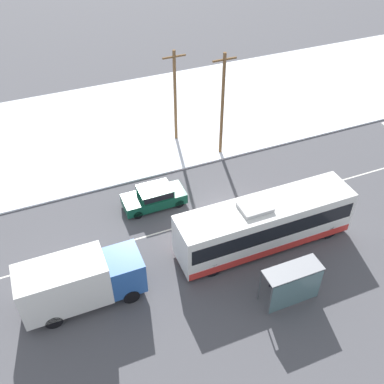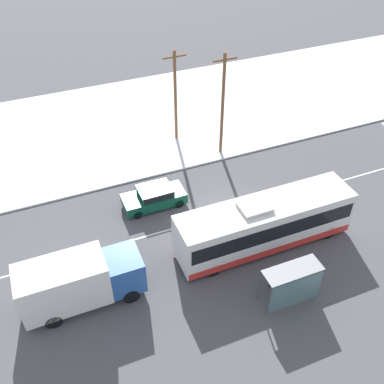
{
  "view_description": "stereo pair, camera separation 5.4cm",
  "coord_description": "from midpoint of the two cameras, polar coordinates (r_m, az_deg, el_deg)",
  "views": [
    {
      "loc": [
        -10.28,
        -19.63,
        20.56
      ],
      "look_at": [
        -1.63,
        1.41,
        1.4
      ],
      "focal_mm": 42.0,
      "sensor_mm": 36.0,
      "label": 1
    },
    {
      "loc": [
        -10.23,
        -19.65,
        20.56
      ],
      "look_at": [
        -1.63,
        1.41,
        1.4
      ],
      "focal_mm": 42.0,
      "sensor_mm": 36.0,
      "label": 2
    }
  ],
  "objects": [
    {
      "name": "utility_pole_snowlot",
      "position": [
        35.38,
        -2.2,
        12.14
      ],
      "size": [
        1.8,
        0.24,
        7.61
      ],
      "color": "brown",
      "rests_on": "ground_plane"
    },
    {
      "name": "sedan_car",
      "position": [
        30.44,
        -4.85,
        -0.54
      ],
      "size": [
        4.24,
        1.8,
        1.48
      ],
      "rotation": [
        0.0,
        0.0,
        3.14
      ],
      "color": "#0F4733",
      "rests_on": "ground_plane"
    },
    {
      "name": "city_bus",
      "position": [
        27.47,
        9.16,
        -4.0
      ],
      "size": [
        11.01,
        2.57,
        3.41
      ],
      "color": "white",
      "rests_on": "ground_plane"
    },
    {
      "name": "snow_lot",
      "position": [
        40.35,
        -4.52,
        9.43
      ],
      "size": [
        80.0,
        15.8,
        0.12
      ],
      "color": "silver",
      "rests_on": "ground_plane"
    },
    {
      "name": "bus_shelter",
      "position": [
        24.72,
        12.8,
        -11.12
      ],
      "size": [
        3.2,
        1.2,
        2.4
      ],
      "color": "gray",
      "rests_on": "ground_plane"
    },
    {
      "name": "pedestrian_at_stop",
      "position": [
        25.72,
        10.25,
        -10.22
      ],
      "size": [
        0.6,
        0.27,
        1.67
      ],
      "color": "#23232D",
      "rests_on": "ground_plane"
    },
    {
      "name": "ground_plane",
      "position": [
        30.23,
        3.83,
        -2.87
      ],
      "size": [
        120.0,
        120.0,
        0.0
      ],
      "primitive_type": "plane",
      "color": "#4C4C51"
    },
    {
      "name": "box_truck",
      "position": [
        24.86,
        -14.25,
        -10.93
      ],
      "size": [
        6.51,
        2.3,
        3.14
      ],
      "color": "silver",
      "rests_on": "ground_plane"
    },
    {
      "name": "lane_marking_center",
      "position": [
        30.23,
        3.83,
        -2.87
      ],
      "size": [
        60.0,
        0.12,
        0.0
      ],
      "color": "silver",
      "rests_on": "ground_plane"
    },
    {
      "name": "utility_pole_roadside",
      "position": [
        33.55,
        3.84,
        11.05
      ],
      "size": [
        1.8,
        0.24,
        8.25
      ],
      "color": "brown",
      "rests_on": "ground_plane"
    }
  ]
}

